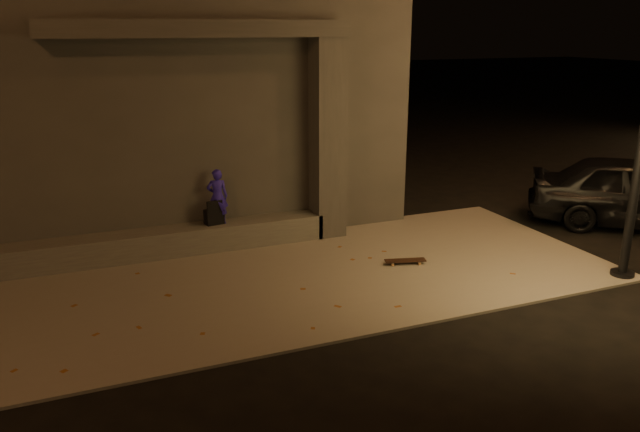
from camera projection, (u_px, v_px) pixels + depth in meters
name	position (u px, v px, depth m)	size (l,w,h in m)	color
ground	(318.00, 339.00, 7.93)	(120.00, 120.00, 0.00)	black
sidewalk	(270.00, 281.00, 9.69)	(11.00, 4.40, 0.04)	slate
building	(152.00, 89.00, 12.56)	(9.00, 5.10, 5.22)	#3A3734
ledge	(154.00, 243.00, 10.63)	(6.00, 0.55, 0.45)	#4C4945
column	(327.00, 140.00, 11.33)	(0.55, 0.55, 3.60)	#3A3734
canopy	(201.00, 28.00, 10.01)	(5.00, 0.70, 0.28)	#3A3734
skateboarder	(217.00, 196.00, 10.83)	(0.36, 0.23, 0.98)	#221797
backpack	(214.00, 215.00, 10.90)	(0.34, 0.25, 0.44)	black
skateboard	(405.00, 261.00, 10.30)	(0.70, 0.34, 0.07)	black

